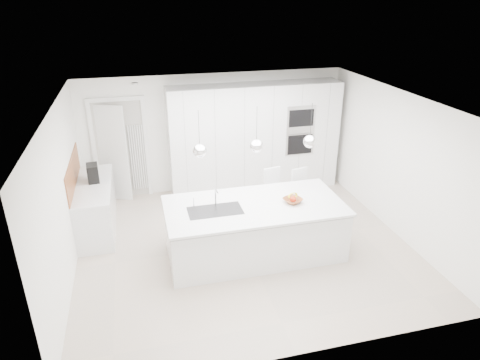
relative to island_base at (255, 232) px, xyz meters
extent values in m
plane|color=#C1AD99|center=(-0.10, 0.30, -0.43)|extent=(5.50, 5.50, 0.00)
plane|color=white|center=(-0.10, 2.80, 0.82)|extent=(5.50, 0.00, 5.50)
plane|color=white|center=(-2.85, 0.30, 0.82)|extent=(0.00, 5.00, 5.00)
plane|color=white|center=(-0.10, 0.30, 2.07)|extent=(5.50, 5.50, 0.00)
cube|color=white|center=(0.70, 2.50, 0.72)|extent=(3.60, 0.60, 2.30)
cube|color=white|center=(-2.30, 2.72, 0.57)|extent=(0.76, 0.38, 2.00)
cube|color=white|center=(-2.55, 1.50, 0.00)|extent=(0.60, 1.80, 0.86)
cube|color=white|center=(-2.55, 1.50, 0.45)|extent=(0.62, 1.82, 0.04)
cube|color=#9C5A32|center=(-2.84, 1.50, 0.72)|extent=(0.02, 1.80, 0.50)
cube|color=white|center=(0.00, 0.00, 0.00)|extent=(2.80, 1.20, 0.86)
cube|color=white|center=(0.00, 0.05, 0.45)|extent=(2.84, 1.40, 0.04)
cylinder|color=white|center=(-0.60, 0.20, 0.62)|extent=(0.02, 0.02, 0.30)
sphere|color=white|center=(-0.85, 0.00, 1.47)|extent=(0.20, 0.20, 0.20)
sphere|color=white|center=(0.00, 0.00, 1.47)|extent=(0.20, 0.20, 0.20)
sphere|color=white|center=(0.85, 0.00, 1.47)|extent=(0.20, 0.20, 0.20)
imported|color=#9C5A32|center=(0.61, -0.03, 0.51)|extent=(0.38, 0.38, 0.07)
cube|color=black|center=(-2.53, 1.62, 0.63)|extent=(0.22, 0.31, 0.32)
sphere|color=#AC280F|center=(0.59, -0.06, 0.54)|extent=(0.08, 0.08, 0.08)
sphere|color=#AC280F|center=(0.62, -0.05, 0.54)|extent=(0.09, 0.09, 0.09)
sphere|color=#AC280F|center=(0.61, -0.08, 0.54)|extent=(0.08, 0.08, 0.08)
torus|color=yellow|center=(0.62, -0.01, 0.58)|extent=(0.22, 0.16, 0.20)
camera|label=1|loc=(-1.71, -5.76, 3.59)|focal=32.00mm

